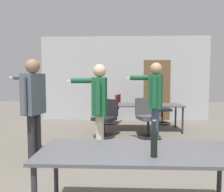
{
  "coord_description": "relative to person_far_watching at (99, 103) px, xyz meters",
  "views": [
    {
      "loc": [
        -0.14,
        -1.5,
        1.41
      ],
      "look_at": [
        -0.29,
        2.47,
        1.1
      ],
      "focal_mm": 35.0,
      "sensor_mm": 36.0,
      "label": 1
    }
  ],
  "objects": [
    {
      "name": "beer_bottle",
      "position": [
        0.67,
        -1.78,
        -0.13
      ],
      "size": [
        0.06,
        0.06,
        0.33
      ],
      "color": "black",
      "rests_on": "conference_table_near"
    },
    {
      "name": "person_far_watching",
      "position": [
        0.0,
        0.0,
        0.0
      ],
      "size": [
        0.75,
        0.6,
        1.66
      ],
      "rotation": [
        0.0,
        0.0,
        1.54
      ],
      "color": "beige",
      "rests_on": "ground_plane"
    },
    {
      "name": "person_center_tall",
      "position": [
        1.05,
        0.66,
        0.04
      ],
      "size": [
        0.75,
        0.76,
        1.73
      ],
      "rotation": [
        0.0,
        0.0,
        1.32
      ],
      "color": "#3D4C75",
      "rests_on": "ground_plane"
    },
    {
      "name": "back_wall",
      "position": [
        0.53,
        3.85,
        0.41
      ],
      "size": [
        5.72,
        0.12,
        2.85
      ],
      "color": "#B2B5B7",
      "rests_on": "ground_plane"
    },
    {
      "name": "conference_table_near",
      "position": [
        0.55,
        -1.62,
        -0.35
      ],
      "size": [
        1.94,
        0.74,
        0.72
      ],
      "color": "#4C4C51",
      "rests_on": "ground_plane"
    },
    {
      "name": "conference_table_far",
      "position": [
        0.85,
        2.25,
        -0.34
      ],
      "size": [
        2.32,
        0.84,
        0.72
      ],
      "color": "#4C4C51",
      "rests_on": "ground_plane"
    },
    {
      "name": "person_left_plaid",
      "position": [
        -1.06,
        -0.21,
        0.05
      ],
      "size": [
        0.74,
        0.69,
        1.73
      ],
      "rotation": [
        0.0,
        0.0,
        1.31
      ],
      "color": "#28282D",
      "rests_on": "ground_plane"
    },
    {
      "name": "office_chair_far_left",
      "position": [
        0.01,
        1.62,
        -0.59
      ],
      "size": [
        0.66,
        0.68,
        0.9
      ],
      "rotation": [
        0.0,
        0.0,
        2.58
      ],
      "color": "black",
      "rests_on": "ground_plane"
    },
    {
      "name": "office_chair_side_rolled",
      "position": [
        1.6,
        3.15,
        -0.58
      ],
      "size": [
        0.62,
        0.58,
        0.92
      ],
      "rotation": [
        0.0,
        0.0,
        5.0
      ],
      "color": "black",
      "rests_on": "ground_plane"
    },
    {
      "name": "office_chair_mid_tucked",
      "position": [
        0.11,
        3.14,
        -0.58
      ],
      "size": [
        0.62,
        0.56,
        0.92
      ],
      "rotation": [
        0.0,
        0.0,
        1.32
      ],
      "color": "black",
      "rests_on": "ground_plane"
    },
    {
      "name": "office_chair_far_right",
      "position": [
        1.01,
        1.6,
        -0.57
      ],
      "size": [
        0.6,
        0.64,
        0.94
      ],
      "rotation": [
        0.0,
        0.0,
        3.49
      ],
      "color": "black",
      "rests_on": "ground_plane"
    }
  ]
}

